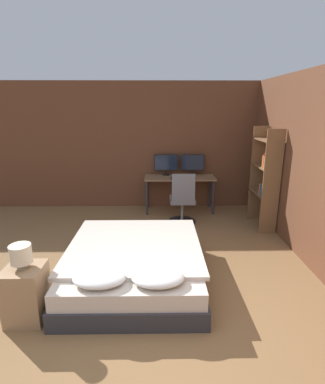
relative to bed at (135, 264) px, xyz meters
The scene contains 13 objects.
ground_plane 1.21m from the bed, 76.45° to the right, with size 20.00×20.00×0.00m, color brown.
wall_back 3.28m from the bed, 84.84° to the left, with size 12.00×0.06×2.70m.
wall_side_right 2.71m from the bed, ahead, with size 0.06×12.00×2.70m.
bed is the anchor object (origin of this frame).
nightstand 1.29m from the bed, 146.82° to the right, with size 0.39×0.40×0.60m.
bedside_lamp 1.39m from the bed, 146.82° to the right, with size 0.22×0.22×0.25m.
desk 2.85m from the bed, 74.33° to the left, with size 1.48×0.58×0.75m.
monitor_left 3.04m from the bed, 80.67° to the left, with size 0.50×0.16×0.45m.
monitor_right 3.18m from the bed, 70.19° to the left, with size 0.50×0.16×0.45m.
keyboard 2.69m from the bed, 73.24° to the left, with size 0.39×0.13×0.02m.
computer_mouse 2.79m from the bed, 67.49° to the left, with size 0.07×0.05×0.04m.
office_chair 2.11m from the bed, 68.68° to the left, with size 0.52×0.52×1.01m.
bookshelf 2.95m from the bed, 38.20° to the left, with size 0.30×0.74×1.84m.
Camera 1 is at (0.03, -2.30, 2.18)m, focal length 28.00 mm.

